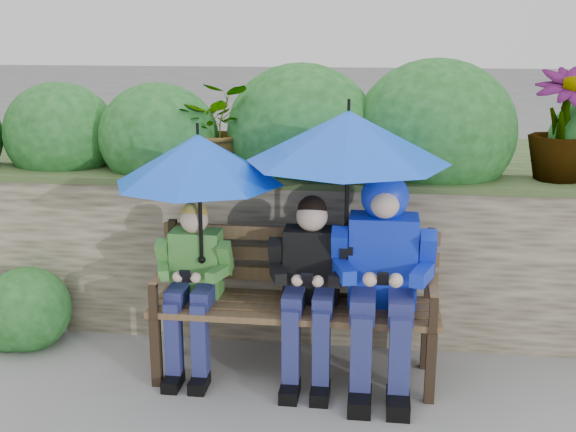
# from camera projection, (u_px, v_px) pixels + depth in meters

# --- Properties ---
(ground) EXTENTS (60.00, 60.00, 0.00)m
(ground) POSITION_uv_depth(u_px,v_px,m) (286.00, 386.00, 4.00)
(ground) COLOR slate
(ground) RESTS_ON ground
(garden_backdrop) EXTENTS (8.00, 2.87, 1.89)m
(garden_backdrop) POSITION_uv_depth(u_px,v_px,m) (293.00, 206.00, 5.39)
(garden_backdrop) COLOR brown
(garden_backdrop) RESTS_ON ground
(park_bench) EXTENTS (1.59, 0.47, 0.84)m
(park_bench) POSITION_uv_depth(u_px,v_px,m) (296.00, 293.00, 4.06)
(park_bench) COLOR black
(park_bench) RESTS_ON ground
(boy_left) EXTENTS (0.42, 0.49, 0.99)m
(boy_left) POSITION_uv_depth(u_px,v_px,m) (193.00, 278.00, 4.05)
(boy_left) COLOR #4F8C3E
(boy_left) RESTS_ON ground
(boy_middle) EXTENTS (0.46, 0.53, 1.04)m
(boy_middle) POSITION_uv_depth(u_px,v_px,m) (310.00, 280.00, 3.96)
(boy_middle) COLOR black
(boy_middle) RESTS_ON ground
(boy_right) EXTENTS (0.56, 0.68, 1.17)m
(boy_right) POSITION_uv_depth(u_px,v_px,m) (383.00, 266.00, 3.89)
(boy_right) COLOR #0423D3
(boy_right) RESTS_ON ground
(umbrella_left) EXTENTS (0.93, 0.93, 0.78)m
(umbrella_left) POSITION_uv_depth(u_px,v_px,m) (198.00, 159.00, 3.87)
(umbrella_left) COLOR blue
(umbrella_left) RESTS_ON ground
(umbrella_right) EXTENTS (1.09, 1.09, 0.90)m
(umbrella_right) POSITION_uv_depth(u_px,v_px,m) (348.00, 137.00, 3.79)
(umbrella_right) COLOR blue
(umbrella_right) RESTS_ON ground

